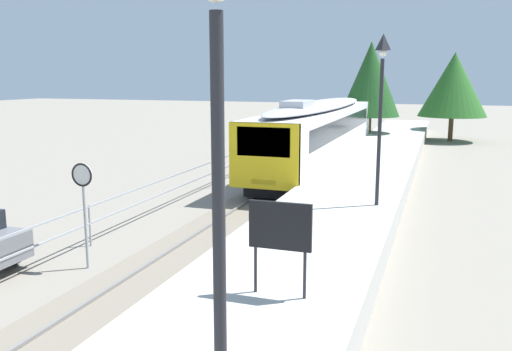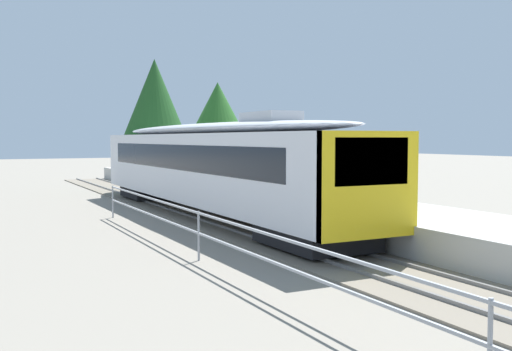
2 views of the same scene
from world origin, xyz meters
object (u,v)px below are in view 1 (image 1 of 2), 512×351
object	(u,v)px
platform_lamp_near_end	(218,116)
platform_lamp_mid_platform	(381,88)
platform_notice_board	(280,229)
speed_limit_sign	(83,189)
commuter_train	(320,128)

from	to	relation	value
platform_lamp_near_end	platform_lamp_mid_platform	xyz separation A→B (m)	(0.00, 12.84, 0.00)
platform_notice_board	speed_limit_sign	world-z (taller)	speed_limit_sign
commuter_train	platform_notice_board	world-z (taller)	commuter_train
commuter_train	speed_limit_sign	size ratio (longest dim) A/B	7.13
speed_limit_sign	platform_lamp_near_end	bearing A→B (deg)	-45.83
commuter_train	speed_limit_sign	xyz separation A→B (m)	(-2.22, -17.86, -0.02)
commuter_train	platform_lamp_mid_platform	size ratio (longest dim) A/B	3.74
speed_limit_sign	platform_notice_board	bearing A→B (deg)	-19.32
commuter_train	speed_limit_sign	bearing A→B (deg)	-97.07
commuter_train	platform_lamp_mid_platform	bearing A→B (deg)	-69.27
platform_lamp_mid_platform	platform_notice_board	distance (m)	8.36
platform_lamp_mid_platform	platform_notice_board	size ratio (longest dim) A/B	2.97
platform_lamp_mid_platform	speed_limit_sign	bearing A→B (deg)	-138.87
commuter_train	platform_lamp_near_end	xyz separation A→B (m)	(4.53, -24.81, 2.47)
platform_lamp_mid_platform	speed_limit_sign	distance (m)	9.30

